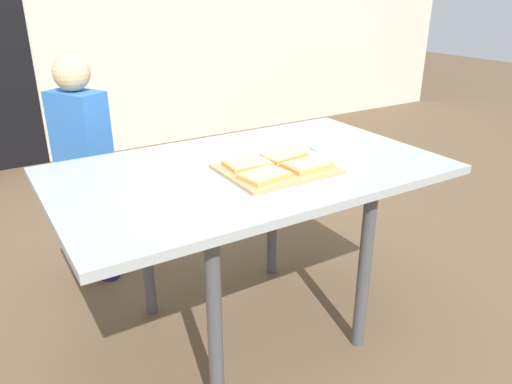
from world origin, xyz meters
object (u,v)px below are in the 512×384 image
Objects in this scene: cutting_board at (276,169)px; pizza_slice_near_left at (265,175)px; plate_white_left at (153,182)px; dining_table at (249,184)px; plate_white_right at (335,147)px; pizza_slice_near_right at (307,165)px; pizza_slice_far_right at (282,156)px; child_left at (84,159)px; pizza_slice_far_left at (248,164)px.

cutting_board is 2.23× the size of pizza_slice_near_left.
plate_white_left is at bearing 150.94° from pizza_slice_near_left.
dining_table is 7.21× the size of plate_white_right.
pizza_slice_near_right is at bearing -45.01° from dining_table.
pizza_slice_near_left is at bearing -140.30° from pizza_slice_far_right.
pizza_slice_far_right reaches higher than cutting_board.
pizza_slice_far_right is at bearing -53.66° from child_left.
cutting_board is at bearing -15.32° from plate_white_left.
pizza_slice_far_right and pizza_slice_far_left have the same top height.
pizza_slice_far_left is at bearing 143.66° from cutting_board.
pizza_slice_near_left is 0.46m from plate_white_right.
pizza_slice_near_right is at bearing -34.65° from cutting_board.
pizza_slice_near_right is 0.98× the size of pizza_slice_far_left.
dining_table is 0.23m from pizza_slice_near_right.
child_left is (-0.07, 0.71, -0.12)m from plate_white_left.
dining_table is 7.21× the size of plate_white_left.
plate_white_left is 0.18× the size of child_left.
pizza_slice_far_left is (-0.17, 0.12, 0.00)m from pizza_slice_near_right.
cutting_board is at bearing 36.15° from pizza_slice_near_left.
pizza_slice_near_right and pizza_slice_far_right have the same top height.
pizza_slice_near_right is 0.13m from pizza_slice_far_right.
pizza_slice_near_right reaches higher than dining_table.
cutting_board is 2.23× the size of pizza_slice_far_right.
cutting_board is at bearing 145.35° from pizza_slice_near_right.
dining_table is at bearing -179.86° from plate_white_right.
child_left is at bearing 120.18° from cutting_board.
cutting_board is 0.10m from pizza_slice_far_left.
pizza_slice_near_left is 1.07× the size of pizza_slice_near_right.
plate_white_left is (-0.35, 0.03, 0.07)m from dining_table.
pizza_slice_far_left is (-0.08, 0.06, 0.02)m from cutting_board.
pizza_slice_near_left is 0.87× the size of plate_white_left.
pizza_slice_far_left is (-0.15, -0.01, 0.00)m from pizza_slice_far_right.
pizza_slice_near_right reaches higher than plate_white_right.
plate_white_left is (-0.75, 0.03, 0.00)m from plate_white_right.
child_left is (-0.82, 0.73, -0.12)m from plate_white_right.
cutting_board is 0.36× the size of child_left.
plate_white_left is (-0.50, 0.17, -0.02)m from pizza_slice_near_right.
plate_white_right is at bearing -1.91° from plate_white_left.
plate_white_right is 0.75m from plate_white_left.
dining_table is at bearing 173.14° from pizza_slice_far_right.
dining_table is 8.80× the size of pizza_slice_near_right.
plate_white_right is at bearing 19.71° from pizza_slice_near_left.
child_left is at bearing 117.54° from pizza_slice_far_left.
plate_white_right is (0.34, 0.09, -0.00)m from cutting_board.
pizza_slice_far_right is at bearing 4.43° from pizza_slice_far_left.
pizza_slice_near_right is 0.21m from pizza_slice_far_left.
child_left is (-0.39, 0.89, -0.14)m from pizza_slice_near_left.
pizza_slice_far_left is at bearing -125.96° from dining_table.
child_left reaches higher than pizza_slice_far_left.
plate_white_right is 1.00× the size of plate_white_left.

